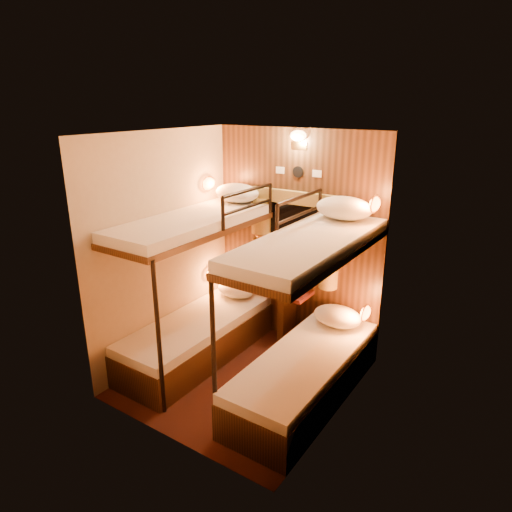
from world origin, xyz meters
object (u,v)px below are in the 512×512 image
Objects in this scene: bunk_left at (197,310)px; bottle_right at (286,283)px; bunk_right at (306,344)px; bottle_left at (280,278)px; table at (287,310)px.

bunk_left is 1.02m from bottle_right.
bottle_left is at bearing 133.46° from bunk_right.
bunk_right is 9.05× the size of bottle_right.
bottle_left is 0.11m from bottle_right.
bunk_right reaches higher than bottle_left.
table is 3.12× the size of bottle_right.
bunk_left is 1.02m from table.
bottle_right is at bearing 51.05° from bunk_left.
bottle_left is 1.26× the size of bottle_right.
bunk_right is at bearing 0.00° from bunk_left.
table is (0.65, 0.78, -0.14)m from bunk_left.
bunk_right is 1.02m from table.
bottle_left is at bearing 163.36° from bottle_right.
bunk_left is at bearing -123.05° from bottle_left.
bunk_right is 1.04m from bottle_right.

